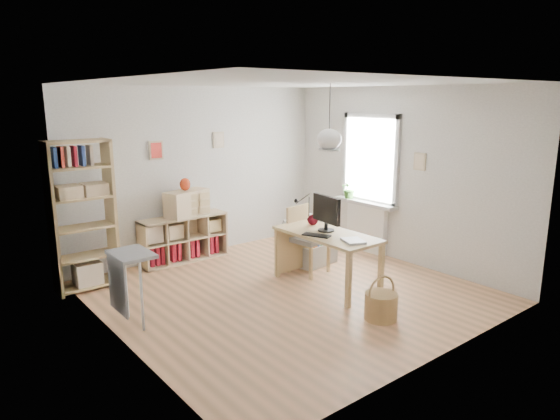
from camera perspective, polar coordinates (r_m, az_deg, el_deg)
ground at (r=6.72m, az=0.94°, el=-9.33°), size 4.50×4.50×0.00m
room_shell at (r=6.51m, az=5.63°, el=8.05°), size 4.50×4.50×4.50m
window_unit at (r=8.28m, az=10.32°, el=5.76°), size 0.07×1.16×1.46m
radiator at (r=8.47m, az=9.85°, el=-2.00°), size 0.10×0.80×0.80m
windowsill at (r=8.33m, az=9.74°, el=0.80°), size 0.22×1.20×0.06m
desk at (r=6.75m, az=5.38°, el=-3.39°), size 0.70×1.50×0.75m
cube_shelf at (r=8.04m, az=-11.19°, el=-3.60°), size 1.40×0.38×0.72m
tall_bookshelf at (r=7.03m, az=-21.75°, el=0.02°), size 0.80×0.38×2.00m
side_table at (r=5.81m, az=-17.16°, el=-6.49°), size 0.40×0.55×0.85m
chair at (r=7.32m, az=2.95°, el=-2.86°), size 0.54×0.54×0.98m
wicker_basket at (r=6.00m, az=11.47°, el=-10.60°), size 0.39×0.38×0.53m
storage_chest at (r=7.81m, az=3.46°, el=-4.39°), size 0.76×0.83×0.70m
monitor at (r=6.76m, az=5.32°, el=-0.17°), size 0.22×0.56×0.49m
keyboard at (r=6.57m, az=4.19°, el=-2.90°), size 0.28×0.39×0.02m
task_lamp at (r=7.17m, az=2.54°, el=0.53°), size 0.36×0.13×0.38m
yarn_ball at (r=7.10m, az=3.78°, el=-1.14°), size 0.15×0.15×0.15m
paper_tray at (r=6.34m, az=8.38°, el=-3.52°), size 0.33×0.36×0.03m
drawer_chest at (r=7.90m, az=-10.60°, el=0.78°), size 0.76×0.49×0.40m
red_vase at (r=7.84m, az=-10.80°, el=2.90°), size 0.16×0.16×0.20m
potted_plant at (r=8.51m, az=7.94°, el=2.42°), size 0.33×0.30×0.32m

